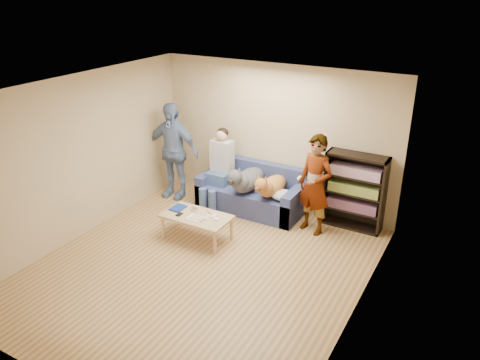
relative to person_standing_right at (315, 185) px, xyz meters
The scene contains 27 objects.
ground 2.27m from the person_standing_right, 119.10° to the right, with size 5.00×5.00×0.00m, color olive.
ceiling 2.75m from the person_standing_right, 119.10° to the right, with size 5.00×5.00×0.00m, color white.
wall_back 1.30m from the person_standing_right, 147.53° to the left, with size 4.50×4.50×0.00m, color tan.
wall_front 4.49m from the person_standing_right, 103.30° to the right, with size 4.50×4.50×0.00m, color tan.
wall_left 3.79m from the person_standing_right, 150.61° to the right, with size 5.00×5.00×0.00m, color tan.
wall_right 2.26m from the person_standing_right, 56.49° to the right, with size 5.00×5.00×0.00m, color tan.
blanket 0.67m from the person_standing_right, behind, with size 0.44×0.37×0.15m, color #A9A9AE.
person_standing_right is the anchor object (origin of this frame).
person_standing_left 2.85m from the person_standing_right, behind, with size 1.08×0.45×1.85m, color #7B99C6.
held_controller 0.32m from the person_standing_right, 135.00° to the right, with size 0.04×0.11×0.03m, color white.
notebook_blue 2.27m from the person_standing_right, 150.12° to the right, with size 0.20×0.26×0.03m, color navy.
papers 1.99m from the person_standing_right, 139.65° to the right, with size 0.26×0.20×0.01m, color white.
magazine 1.95m from the person_standing_right, 139.52° to the right, with size 0.22×0.17×0.01m, color #B7B292.
camera_silver 2.00m from the person_standing_right, 147.81° to the right, with size 0.11×0.06×0.05m, color silver.
controller_a 1.69m from the person_standing_right, 139.77° to the right, with size 0.04×0.13×0.03m, color white.
controller_b 1.69m from the person_standing_right, 135.83° to the right, with size 0.09×0.06×0.03m, color white.
headphone_cup_a 1.83m from the person_standing_right, 138.49° to the right, with size 0.07×0.07×0.02m, color white.
headphone_cup_b 1.78m from the person_standing_right, 140.47° to the right, with size 0.07×0.07×0.02m, color silver.
pen_orange 2.08m from the person_standing_right, 139.64° to the right, with size 0.01×0.01×0.14m, color #D8531E.
pen_black 1.77m from the person_standing_right, 145.25° to the right, with size 0.01×0.01×0.14m, color black.
wallet 2.24m from the person_standing_right, 144.32° to the right, with size 0.07×0.12×0.01m, color black.
sofa 1.42m from the person_standing_right, 168.93° to the left, with size 1.90×0.85×0.82m.
person_seated 1.90m from the person_standing_right, behind, with size 0.40×0.73×1.47m.
dog_gray 1.30m from the person_standing_right, behind, with size 0.42×1.26×0.62m.
dog_tan 0.86m from the person_standing_right, behind, with size 0.36×1.14×0.52m.
coffee_table 1.98m from the person_standing_right, 142.88° to the right, with size 1.10×0.60×0.42m.
bookshelf 0.73m from the person_standing_right, 42.81° to the left, with size 1.00×0.34×1.30m.
Camera 1 is at (3.35, -4.75, 3.91)m, focal length 35.00 mm.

